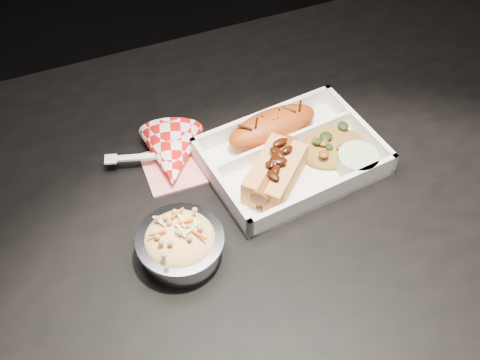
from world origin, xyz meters
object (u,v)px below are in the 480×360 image
Objects in this scene: hotdog at (275,171)px; napkin_fork at (172,157)px; dining_table at (271,227)px; foil_coleslaw_cup at (180,243)px; fried_pastry at (273,126)px; food_tray at (291,159)px.

hotdog is 0.16m from napkin_fork.
napkin_fork is at bearing 138.73° from dining_table.
fried_pastry is at bearing 37.02° from foil_coleslaw_cup.
fried_pastry is at bearing 12.71° from napkin_fork.
hotdog is at bearing 21.08° from foil_coleslaw_cup.
napkin_fork is (-0.16, 0.07, 0.01)m from food_tray.
foil_coleslaw_cup is at bearing -160.69° from dining_table.
food_tray is at bearing -5.48° from hotdog.
foil_coleslaw_cup is (-0.20, -0.15, -0.00)m from fried_pastry.
foil_coleslaw_cup is at bearing 158.10° from hotdog.
hotdog reaches higher than fried_pastry.
dining_table is at bearing -24.54° from napkin_fork.
food_tray is at bearing -5.10° from napkin_fork.
dining_table is 0.19m from napkin_fork.
dining_table is 8.03× the size of fried_pastry.
foil_coleslaw_cup and napkin_fork have the same top height.
fried_pastry is 0.09m from hotdog.
napkin_fork is at bearing 75.89° from foil_coleslaw_cup.
food_tray is (0.05, 0.04, 0.10)m from dining_table.
fried_pastry is 0.16m from napkin_fork.
napkin_fork reaches higher than fried_pastry.
foil_coleslaw_cup is at bearing -142.98° from fried_pastry.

